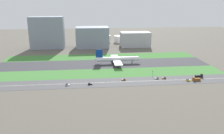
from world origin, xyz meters
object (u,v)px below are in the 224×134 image
Objects in this scene: car_2 at (90,84)px; terminal_building at (47,33)px; car_4 at (188,80)px; airliner at (117,59)px; fuel_tank_west at (106,39)px; car_5 at (157,78)px; car_1 at (124,79)px; traffic_light at (153,73)px; truck_1 at (199,76)px; car_0 at (67,85)px; car_3 at (164,78)px; hangar_building at (92,37)px; truck_0 at (196,79)px; office_tower at (135,39)px; fuel_tank_centre at (118,39)px.

terminal_building reaches higher than car_2.
car_4 is at bearing -47.66° from terminal_building.
terminal_building is (-174.93, 192.00, 26.70)m from car_4.
fuel_tank_west is at bearing 90.68° from airliner.
car_4 is (31.03, -10.00, 0.00)m from car_5.
car_1 is 34.98m from traffic_light.
truck_1 is (17.09, 10.00, 0.75)m from car_4.
car_5 is 230.26m from fuel_tank_west.
car_4 is at bearing -17.86° from car_5.
car_0 and car_1 have the same top height.
car_0 is 1.00× the size of car_1.
terminal_building is at bearing 129.04° from traffic_light.
car_3 is 39.95m from truck_1.
hangar_building reaches higher than airliner.
truck_0 is 219.77m from hangar_building.
office_tower is at bearing -114.01° from car_2.
office_tower is (49.03, 182.00, 12.29)m from car_1.
car_1 is at bearing 180.00° from truck_1.
fuel_tank_west is (-38.06, 227.00, 6.42)m from car_5.
car_5 and car_1 have the same top height.
terminal_building reaches higher than car_1.
terminal_building reaches higher than car_4.
truck_1 is 0.48× the size of fuel_tank_centre.
car_5 is at bearing -70.18° from hangar_building.
car_3 is 81.98m from car_2.
car_2 is at bearing -180.00° from car_0.
car_0 is 0.25× the size of fuel_tank_centre.
airliner is at bearing -98.50° from fuel_tank_centre.
office_tower reaches higher than car_2.
car_1 is 84.80m from truck_1.
traffic_light is 0.37× the size of fuel_tank_west.
airliner is at bearing 123.11° from car_3.
airliner reaches higher than truck_0.
traffic_light is 0.12× the size of terminal_building.
fuel_tank_centre is (60.78, 237.00, 5.80)m from car_2.
car_4 is 0.52× the size of truck_0.
car_2 is (-73.18, -10.00, 0.00)m from car_5.
truck_0 is at bearing -77.53° from fuel_tank_centre.
car_2 is 0.08× the size of hangar_building.
office_tower is at bearing -61.17° from fuel_tank_centre.
truck_1 reaches higher than car_4.
truck_0 is 0.16× the size of office_tower.
car_2 is at bearing 0.00° from car_4.
fuel_tank_west is at bearing 110.79° from truck_1.
car_4 is (22.85, -10.00, 0.00)m from car_3.
car_5 is 1.00× the size of car_0.
truck_1 is 0.43× the size of fuel_tank_west.
truck_1 is 0.16× the size of office_tower.
fuel_tank_west is at bearing 58.53° from hangar_building.
terminal_building reaches higher than truck_1.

